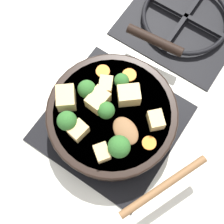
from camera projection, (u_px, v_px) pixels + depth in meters
The scene contains 20 objects.
ground_plane at pixel (112, 123), 0.77m from camera, with size 2.40×2.40×0.00m, color silver.
front_burner_grate at pixel (112, 122), 0.76m from camera, with size 0.31×0.31×0.03m.
rear_burner_grate at pixel (185, 18), 0.86m from camera, with size 0.31×0.31×0.03m.
skillet_pan at pixel (112, 115), 0.71m from camera, with size 0.30×0.38×0.06m.
wooden_spoon at pixel (146, 160), 0.64m from camera, with size 0.22×0.20×0.02m.
tofu_cube_center_large at pixel (78, 131), 0.66m from camera, with size 0.04×0.03×0.03m, color #DBB770.
tofu_cube_near_handle at pixel (106, 85), 0.69m from camera, with size 0.04×0.03×0.03m, color #DBB770.
tofu_cube_east_chunk at pixel (98, 101), 0.68m from camera, with size 0.05×0.04×0.04m, color #DBB770.
tofu_cube_west_chunk at pixel (66, 98), 0.68m from camera, with size 0.05×0.04×0.04m, color #DBB770.
tofu_cube_back_piece at pixel (156, 120), 0.67m from camera, with size 0.04×0.03×0.03m, color #DBB770.
tofu_cube_front_piece at pixel (102, 153), 0.64m from camera, with size 0.04×0.03×0.03m, color #DBB770.
tofu_cube_mid_small at pixel (129, 95), 0.68m from camera, with size 0.05×0.04×0.04m, color #DBB770.
broccoli_floret_near_spoon at pixel (122, 81), 0.69m from camera, with size 0.03×0.03×0.04m.
broccoli_floret_center_top at pixel (67, 121), 0.65m from camera, with size 0.04×0.04×0.05m.
broccoli_floret_east_rim at pixel (87, 89), 0.68m from camera, with size 0.04×0.04×0.05m.
broccoli_floret_west_rim at pixel (119, 147), 0.63m from camera, with size 0.05×0.05×0.05m.
broccoli_floret_north_edge at pixel (106, 110), 0.66m from camera, with size 0.04×0.04×0.05m.
carrot_slice_orange_thin at pixel (103, 71), 0.72m from camera, with size 0.03×0.03×0.01m, color orange.
carrot_slice_near_center at pixel (149, 143), 0.66m from camera, with size 0.03×0.03×0.01m, color orange.
carrot_slice_edge_slice at pixel (129, 75), 0.72m from camera, with size 0.03×0.03×0.01m, color orange.
Camera 1 is at (0.13, -0.19, 0.73)m, focal length 50.00 mm.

